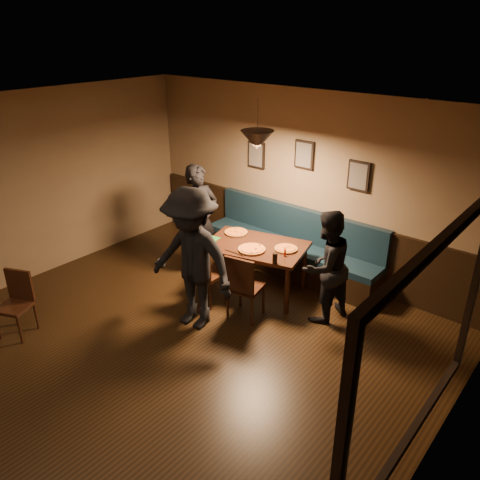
{
  "coord_description": "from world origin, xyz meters",
  "views": [
    {
      "loc": [
        3.73,
        -2.51,
        3.65
      ],
      "look_at": [
        -0.05,
        2.03,
        0.95
      ],
      "focal_mm": 35.83,
      "sensor_mm": 36.0,
      "label": 1
    }
  ],
  "objects": [
    {
      "name": "chair_near_right",
      "position": [
        0.27,
        1.77,
        0.47
      ],
      "size": [
        0.49,
        0.49,
        0.95
      ],
      "primitive_type": null,
      "rotation": [
        0.0,
        0.0,
        0.2
      ],
      "color": "black",
      "rests_on": "floor"
    },
    {
      "name": "floor",
      "position": [
        0.0,
        0.0,
        0.0
      ],
      "size": [
        7.0,
        7.0,
        0.0
      ],
      "primitive_type": "plane",
      "color": "black",
      "rests_on": "ground"
    },
    {
      "name": "tabasco_bottle",
      "position": [
        0.48,
        2.34,
        0.81
      ],
      "size": [
        0.04,
        0.04,
        0.12
      ],
      "primitive_type": "cylinder",
      "rotation": [
        0.0,
        0.0,
        -0.32
      ],
      "color": "#9A1805",
      "rests_on": "dining_table"
    },
    {
      "name": "pizza_c",
      "position": [
        0.38,
        2.52,
        0.77
      ],
      "size": [
        0.36,
        0.36,
        0.04
      ],
      "primitive_type": "cylinder",
      "rotation": [
        0.0,
        0.0,
        -0.13
      ],
      "color": "orange",
      "rests_on": "dining_table"
    },
    {
      "name": "napkin_b",
      "position": [
        -0.65,
        2.15,
        0.76
      ],
      "size": [
        0.18,
        0.18,
        0.01
      ],
      "primitive_type": "cube",
      "rotation": [
        0.0,
        0.0,
        0.17
      ],
      "color": "#1C6A21",
      "rests_on": "dining_table"
    },
    {
      "name": "diner_left",
      "position": [
        -1.11,
        2.33,
        0.87
      ],
      "size": [
        0.58,
        0.73,
        1.74
      ],
      "primitive_type": "imported",
      "rotation": [
        0.0,
        0.0,
        1.28
      ],
      "color": "black",
      "rests_on": "floor"
    },
    {
      "name": "picture_center",
      "position": [
        0.0,
        3.47,
        1.85
      ],
      "size": [
        0.32,
        0.04,
        0.42
      ],
      "primitive_type": "cube",
      "color": "black",
      "rests_on": "wall_back"
    },
    {
      "name": "window_frame",
      "position": [
        2.96,
        0.5,
        1.5
      ],
      "size": [
        0.06,
        2.56,
        1.86
      ],
      "primitive_type": "cube",
      "color": "black",
      "rests_on": "wall_right"
    },
    {
      "name": "cutlery_set",
      "position": [
        -0.11,
        1.98,
        0.75
      ],
      "size": [
        0.19,
        0.02,
        0.0
      ],
      "primitive_type": "cube",
      "rotation": [
        0.0,
        0.0,
        1.57
      ],
      "color": "silver",
      "rests_on": "dining_table"
    },
    {
      "name": "pizza_b",
      "position": [
        0.03,
        2.2,
        0.77
      ],
      "size": [
        0.42,
        0.42,
        0.04
      ],
      "primitive_type": "cylinder",
      "rotation": [
        0.0,
        0.0,
        0.13
      ],
      "color": "orange",
      "rests_on": "dining_table"
    },
    {
      "name": "cafe_chair_far",
      "position": [
        -1.7,
        -0.4,
        0.42
      ],
      "size": [
        0.49,
        0.49,
        0.84
      ],
      "primitive_type": null,
      "rotation": [
        0.0,
        0.0,
        3.57
      ],
      "color": "black",
      "rests_on": "floor"
    },
    {
      "name": "wall_right",
      "position": [
        3.0,
        0.0,
        1.4
      ],
      "size": [
        0.0,
        7.0,
        7.0
      ],
      "primitive_type": "plane",
      "rotation": [
        1.57,
        0.0,
        -1.57
      ],
      "color": "#8C704F",
      "rests_on": "ground"
    },
    {
      "name": "dining_table",
      "position": [
        -0.05,
        2.38,
        0.38
      ],
      "size": [
        1.59,
        1.23,
        0.75
      ],
      "primitive_type": "cube",
      "rotation": [
        0.0,
        0.0,
        0.26
      ],
      "color": "black",
      "rests_on": "floor"
    },
    {
      "name": "diner_right",
      "position": [
        1.08,
        2.41,
        0.77
      ],
      "size": [
        0.75,
        0.87,
        1.54
      ],
      "primitive_type": "imported",
      "rotation": [
        0.0,
        0.0,
        -1.83
      ],
      "color": "black",
      "rests_on": "floor"
    },
    {
      "name": "pendant_lamp",
      "position": [
        -0.05,
        2.38,
        2.25
      ],
      "size": [
        0.44,
        0.44,
        0.25
      ],
      "primitive_type": "cone",
      "rotation": [
        3.14,
        0.0,
        0.0
      ],
      "color": "black",
      "rests_on": "ceiling"
    },
    {
      "name": "picture_left",
      "position": [
        -0.9,
        3.47,
        1.7
      ],
      "size": [
        0.32,
        0.04,
        0.42
      ],
      "primitive_type": "cube",
      "color": "black",
      "rests_on": "wall_back"
    },
    {
      "name": "wainscot",
      "position": [
        0.0,
        3.47,
        0.5
      ],
      "size": [
        5.88,
        0.06,
        1.0
      ],
      "primitive_type": "cube",
      "color": "black",
      "rests_on": "ground"
    },
    {
      "name": "soda_glass",
      "position": [
        0.5,
        2.09,
        0.82
      ],
      "size": [
        0.08,
        0.08,
        0.15
      ],
      "primitive_type": "cylinder",
      "rotation": [
        0.0,
        0.0,
        -0.17
      ],
      "color": "black",
      "rests_on": "dining_table"
    },
    {
      "name": "picture_right",
      "position": [
        0.9,
        3.47,
        1.7
      ],
      "size": [
        0.32,
        0.04,
        0.42
      ],
      "primitive_type": "cube",
      "color": "black",
      "rests_on": "wall_back"
    },
    {
      "name": "napkin_a",
      "position": [
        -0.6,
        2.61,
        0.75
      ],
      "size": [
        0.19,
        0.19,
        0.01
      ],
      "primitive_type": "cube",
      "rotation": [
        0.0,
        0.0,
        0.57
      ],
      "color": "#1A6525",
      "rests_on": "dining_table"
    },
    {
      "name": "ceiling",
      "position": [
        0.0,
        0.0,
        2.8
      ],
      "size": [
        7.0,
        7.0,
        0.0
      ],
      "primitive_type": "plane",
      "rotation": [
        3.14,
        0.0,
        0.0
      ],
      "color": "silver",
      "rests_on": "ground"
    },
    {
      "name": "pizza_a",
      "position": [
        -0.52,
        2.51,
        0.77
      ],
      "size": [
        0.43,
        0.43,
        0.04
      ],
      "primitive_type": "cylinder",
      "rotation": [
        0.0,
        0.0,
        0.28
      ],
      "color": "orange",
      "rests_on": "dining_table"
    },
    {
      "name": "wall_back",
      "position": [
        0.0,
        3.5,
        1.4
      ],
      "size": [
        6.0,
        0.0,
        6.0
      ],
      "primitive_type": "plane",
      "rotation": [
        1.57,
        0.0,
        0.0
      ],
      "color": "#8C704F",
      "rests_on": "ground"
    },
    {
      "name": "chair_near_left",
      "position": [
        -0.38,
        1.74,
        0.45
      ],
      "size": [
        0.41,
        0.41,
        0.91
      ],
      "primitive_type": null,
      "rotation": [
        0.0,
        0.0,
        0.03
      ],
      "color": "black",
      "rests_on": "floor"
    },
    {
      "name": "window_glass",
      "position": [
        2.93,
        0.5,
        1.5
      ],
      "size": [
        0.0,
        2.4,
        2.4
      ],
      "primitive_type": "plane",
      "rotation": [
        1.57,
        0.0,
        -1.57
      ],
      "color": "black",
      "rests_on": "wall_right"
    },
    {
      "name": "diner_front",
      "position": [
        -0.15,
        1.2,
        0.94
      ],
      "size": [
        1.28,
        0.81,
        1.88
      ],
      "primitive_type": "imported",
      "rotation": [
        0.0,
        0.0,
        0.1
      ],
      "color": "black",
      "rests_on": "floor"
    },
    {
      "name": "booth_bench",
      "position": [
        0.0,
        3.2,
        0.5
      ],
      "size": [
        3.0,
        0.6,
        1.0
      ],
      "primitive_type": null,
      "color": "#0F232D",
      "rests_on": "ground"
    }
  ]
}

